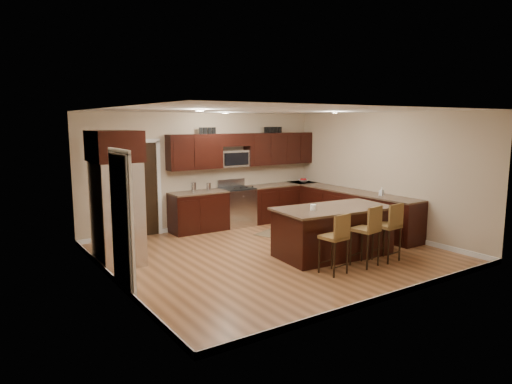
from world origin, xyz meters
TOP-DOWN VIEW (x-y plane):
  - floor at (0.00, 0.00)m, footprint 6.00×6.00m
  - ceiling at (0.00, 0.00)m, footprint 6.00×6.00m
  - wall_back at (0.00, 2.75)m, footprint 6.00×0.00m
  - wall_left at (-3.00, 0.00)m, footprint 0.00×5.50m
  - wall_right at (3.00, 0.00)m, footprint 0.00×5.50m
  - base_cabinets at (1.90, 1.45)m, footprint 4.02×3.96m
  - upper_cabinets at (1.04, 2.58)m, footprint 4.00×0.33m
  - range at (0.68, 2.45)m, footprint 0.76×0.64m
  - microwave at (0.68, 2.60)m, footprint 0.76×0.31m
  - doorway at (-1.65, 2.73)m, footprint 0.85×0.03m
  - pantry_door at (-2.98, -0.30)m, footprint 0.03×0.80m
  - letter_decor at (0.90, 2.58)m, footprint 2.20×0.03m
  - island at (0.89, -0.68)m, footprint 2.29×1.33m
  - stool_left at (0.18, -1.52)m, footprint 0.42×0.42m
  - stool_mid at (0.92, -1.52)m, footprint 0.46×0.46m
  - stool_right at (1.48, -1.52)m, footprint 0.43×0.43m
  - refrigerator at (-2.62, 1.06)m, footprint 0.79×0.97m
  - floor_mat at (0.98, 1.33)m, footprint 1.00×0.84m
  - fruit_bowl at (2.75, 2.45)m, footprint 0.26×0.26m
  - soap_bottle at (2.70, -0.24)m, footprint 0.09×0.09m
  - canister_tall at (-0.46, 2.45)m, footprint 0.12×0.12m
  - canister_short at (-0.09, 2.45)m, footprint 0.11×0.11m
  - island_jar at (0.39, -0.68)m, footprint 0.10×0.10m

SIDE VIEW (x-z plane):
  - floor at x=0.00m, z-range 0.00..0.00m
  - floor_mat at x=0.98m, z-range 0.00..0.01m
  - island at x=0.89m, z-range -0.03..0.89m
  - base_cabinets at x=1.90m, z-range 0.00..0.92m
  - range at x=0.68m, z-range -0.08..1.03m
  - stool_left at x=0.18m, z-range 0.13..1.15m
  - stool_right at x=1.48m, z-range 0.13..1.20m
  - stool_mid at x=0.92m, z-range 0.13..1.20m
  - fruit_bowl at x=2.75m, z-range 0.92..0.98m
  - island_jar at x=0.39m, z-range 0.92..1.02m
  - soap_bottle at x=2.70m, z-range 0.92..1.10m
  - canister_short at x=-0.09m, z-range 0.92..1.10m
  - pantry_door at x=-2.98m, z-range 0.00..2.04m
  - canister_tall at x=-0.46m, z-range 0.92..1.14m
  - doorway at x=-1.65m, z-range 0.00..2.06m
  - refrigerator at x=-2.62m, z-range 0.03..2.38m
  - wall_back at x=0.00m, z-range -1.65..4.35m
  - wall_left at x=-3.00m, z-range -1.40..4.10m
  - wall_right at x=3.00m, z-range -1.40..4.10m
  - microwave at x=0.68m, z-range 1.42..1.82m
  - upper_cabinets at x=1.04m, z-range 1.44..2.24m
  - letter_decor at x=0.90m, z-range 2.22..2.37m
  - ceiling at x=0.00m, z-range 2.70..2.70m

